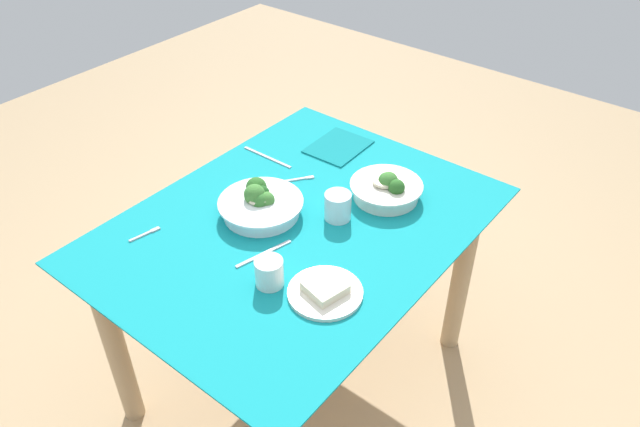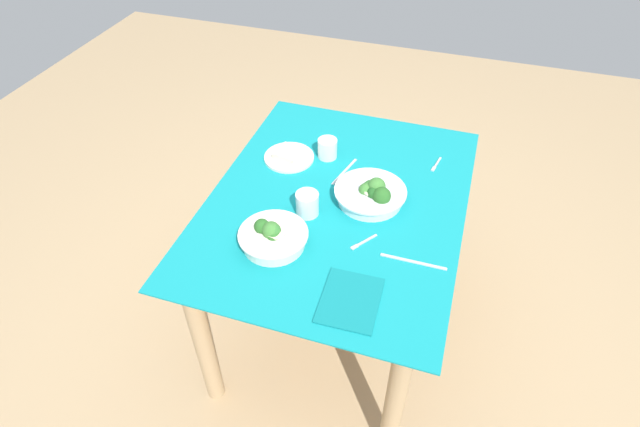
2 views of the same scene
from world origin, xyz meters
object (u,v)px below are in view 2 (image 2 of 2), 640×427
water_glass_side (327,148)px  fork_by_near_bowl (363,242)px  bread_side_plate (289,156)px  fork_by_far_bowl (436,165)px  table_knife_left (344,172)px  table_knife_right (413,262)px  broccoli_bowl_near (371,194)px  broccoli_bowl_far (273,237)px  water_glass_center (307,204)px  napkin_folded_upper (350,300)px

water_glass_side → fork_by_near_bowl: (-0.44, -0.26, -0.04)m
bread_side_plate → fork_by_near_bowl: bearing=-132.8°
fork_by_far_bowl → table_knife_left: bearing=-54.4°
bread_side_plate → table_knife_right: bearing=-125.1°
bread_side_plate → table_knife_left: bearing=-94.1°
water_glass_side → table_knife_left: (-0.08, -0.10, -0.04)m
fork_by_near_bowl → water_glass_side: bearing=-113.1°
bread_side_plate → table_knife_left: 0.24m
bread_side_plate → table_knife_left: size_ratio=1.09×
broccoli_bowl_near → broccoli_bowl_far: bearing=140.2°
broccoli_bowl_far → fork_by_near_bowl: 0.31m
bread_side_plate → broccoli_bowl_far: bearing=-166.0°
fork_by_near_bowl → table_knife_right: same height
broccoli_bowl_near → bread_side_plate: bearing=67.6°
fork_by_near_bowl → table_knife_right: bearing=115.0°
bread_side_plate → water_glass_center: bearing=-148.5°
napkin_folded_upper → table_knife_left: bearing=17.2°
bread_side_plate → fork_by_far_bowl: 0.60m
water_glass_side → fork_by_far_bowl: (0.08, -0.44, -0.04)m
broccoli_bowl_near → water_glass_side: 0.32m
table_knife_right → fork_by_far_bowl: bearing=-89.7°
table_knife_left → water_glass_side: bearing=-115.5°
water_glass_center → table_knife_left: 0.28m
fork_by_far_bowl → fork_by_near_bowl: bearing=-7.5°
fork_by_near_bowl → table_knife_left: same height
broccoli_bowl_far → table_knife_right: 0.47m
broccoli_bowl_near → napkin_folded_upper: size_ratio=1.22×
table_knife_left → fork_by_far_bowl: bearing=128.2°
broccoli_bowl_near → fork_by_far_bowl: broccoli_bowl_near is taller
table_knife_left → water_glass_center: bearing=0.9°
broccoli_bowl_far → fork_by_far_bowl: 0.77m
bread_side_plate → table_knife_right: size_ratio=0.93×
bread_side_plate → water_glass_side: bearing=-67.2°
broccoli_bowl_near → water_glass_center: bearing=123.1°
water_glass_side → broccoli_bowl_far: bearing=177.1°
broccoli_bowl_far → water_glass_side: bearing=-2.9°
broccoli_bowl_far → water_glass_center: (0.18, -0.06, 0.01)m
water_glass_center → table_knife_right: (-0.12, -0.41, -0.04)m
broccoli_bowl_far → bread_side_plate: broccoli_bowl_far is taller
table_knife_left → table_knife_right: 0.52m
broccoli_bowl_far → fork_by_near_bowl: size_ratio=2.43×
water_glass_center → fork_by_far_bowl: 0.59m
fork_by_near_bowl → table_knife_right: 0.18m
napkin_folded_upper → water_glass_center: bearing=36.8°
broccoli_bowl_far → fork_by_far_bowl: size_ratio=2.35×
broccoli_bowl_far → napkin_folded_upper: broccoli_bowl_far is taller
broccoli_bowl_far → fork_by_far_bowl: broccoli_bowl_far is taller
bread_side_plate → fork_by_near_bowl: size_ratio=2.10×
table_knife_right → fork_by_near_bowl: bearing=-11.2°
broccoli_bowl_near → bread_side_plate: broccoli_bowl_near is taller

